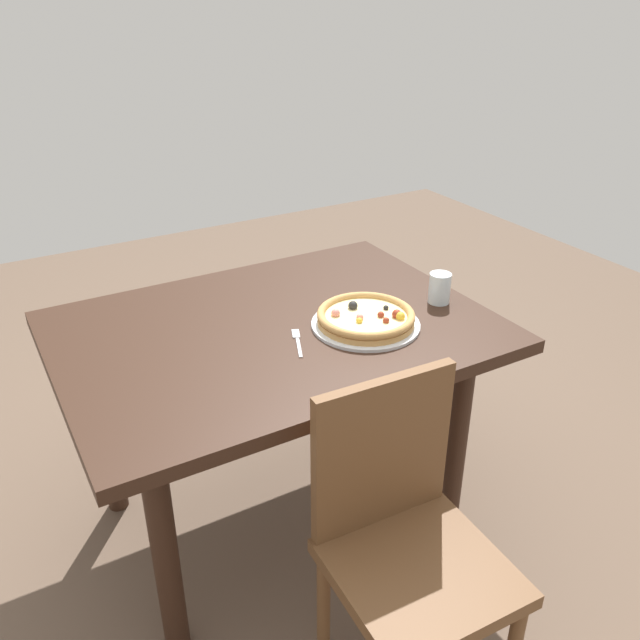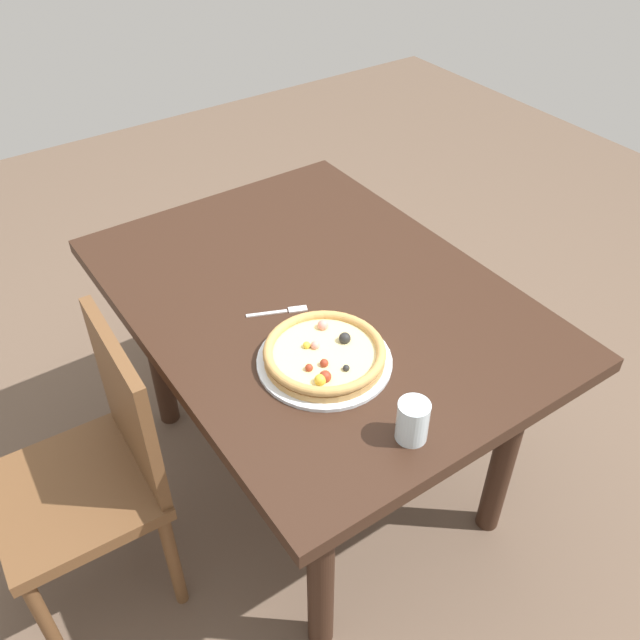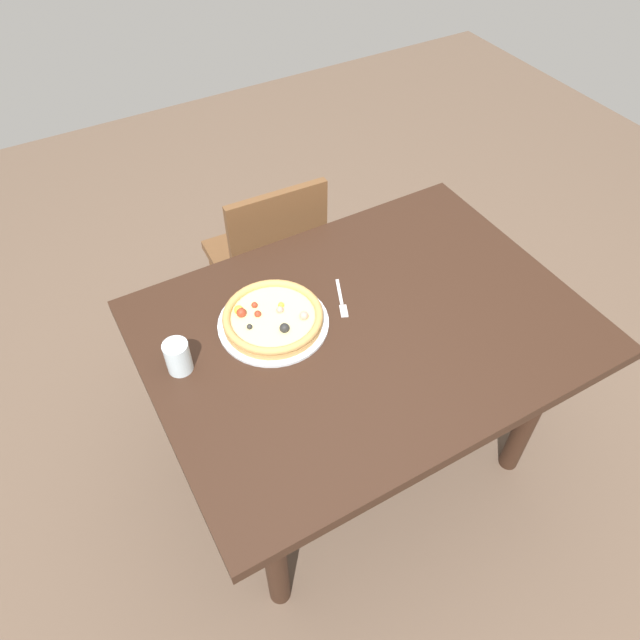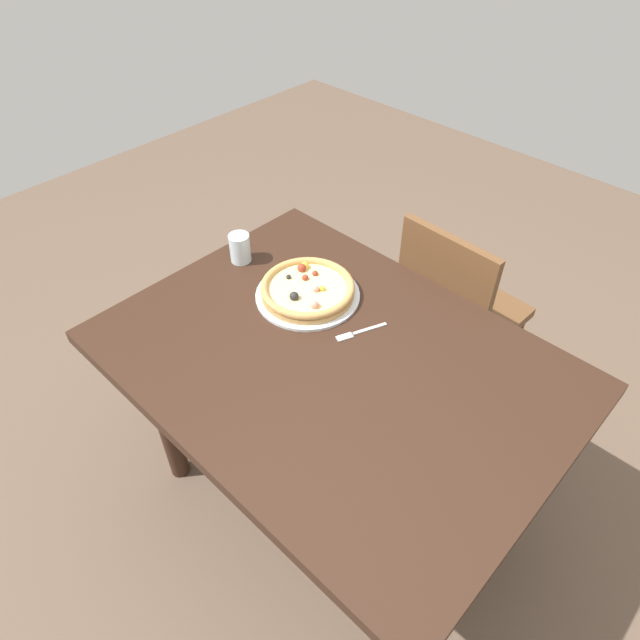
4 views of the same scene
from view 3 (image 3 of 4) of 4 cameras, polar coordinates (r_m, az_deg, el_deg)
ground_plane at (r=2.38m, az=3.43°, el=-12.67°), size 6.00×6.00×0.00m
dining_table at (r=1.85m, az=4.32°, el=-2.56°), size 1.30×0.95×0.75m
chair_near at (r=2.40m, az=-4.89°, el=5.82°), size 0.42×0.42×0.87m
plate at (r=1.77m, az=-4.50°, el=-0.30°), size 0.33×0.33×0.01m
pizza at (r=1.75m, az=-4.57°, el=0.26°), size 0.30×0.30×0.05m
fork at (r=1.83m, az=2.12°, el=1.83°), size 0.08×0.16×0.00m
drinking_glass at (r=1.67m, az=-13.52°, el=-3.47°), size 0.07×0.07×0.10m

